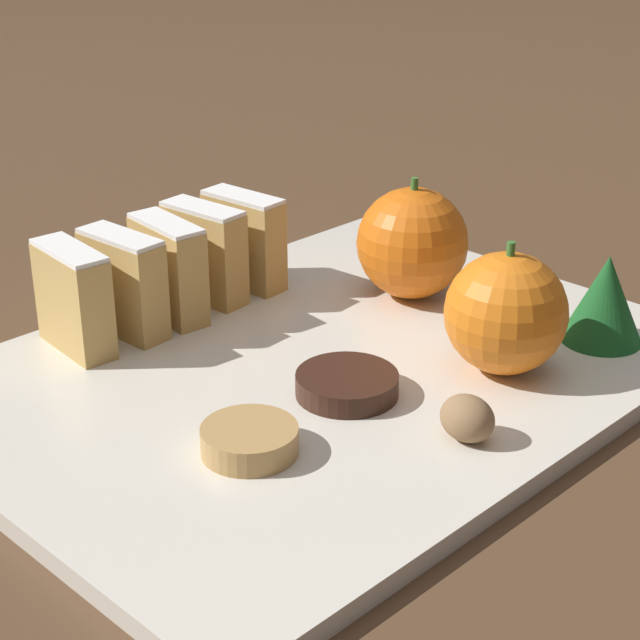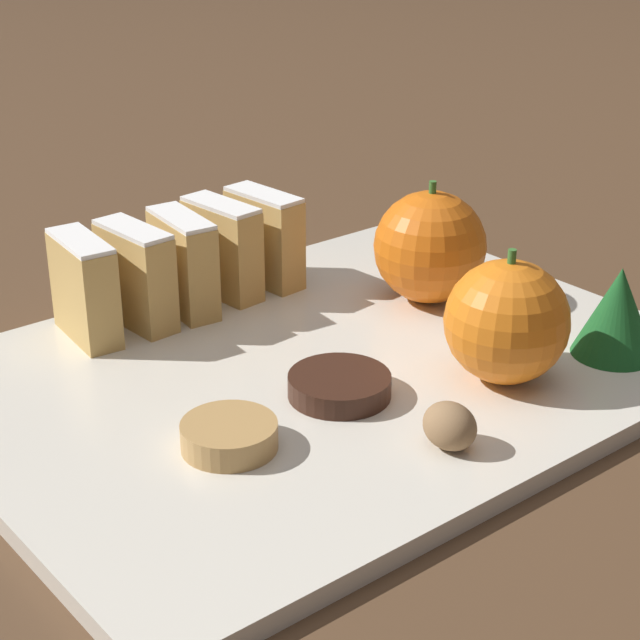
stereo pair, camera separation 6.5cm
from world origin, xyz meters
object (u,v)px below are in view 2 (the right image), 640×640
object	(u,v)px
orange_far	(430,247)
chocolate_cookie	(339,386)
walnut	(450,426)
orange_near	(507,322)

from	to	relation	value
orange_far	chocolate_cookie	size ratio (longest dim) A/B	1.43
orange_far	chocolate_cookie	bearing A→B (deg)	-63.42
orange_far	walnut	distance (m)	0.20
orange_near	chocolate_cookie	distance (m)	0.11
orange_near	chocolate_cookie	size ratio (longest dim) A/B	1.37
orange_near	orange_far	bearing A→B (deg)	156.87
orange_near	walnut	world-z (taller)	orange_near
orange_near	chocolate_cookie	xyz separation A→B (m)	(-0.04, -0.09, -0.03)
chocolate_cookie	orange_far	bearing A→B (deg)	116.58
orange_near	walnut	bearing A→B (deg)	-66.37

